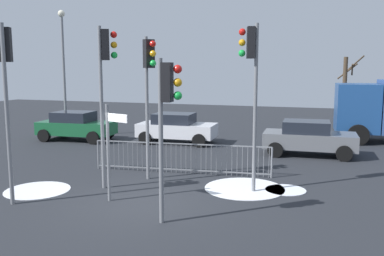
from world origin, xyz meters
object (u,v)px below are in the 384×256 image
Objects in this scene: car_grey_near at (309,137)px; street_lamp at (63,60)px; traffic_light_foreground_left at (251,70)px; bare_tree_left at (345,88)px; car_green_far at (76,125)px; traffic_light_rear_left at (149,76)px; direction_sign_post at (110,147)px; traffic_light_mid_right at (105,71)px; traffic_light_mid_left at (167,104)px; car_white_trailing at (176,128)px; traffic_light_rear_right at (6,73)px.

car_grey_near is 13.17m from street_lamp.
bare_tree_left is (3.20, 17.65, -1.25)m from traffic_light_foreground_left.
bare_tree_left reaches higher than car_green_far.
traffic_light_rear_left is at bearing -110.70° from bare_tree_left.
car_grey_near is 0.99× the size of car_green_far.
direction_sign_post is at bearing -123.34° from car_grey_near.
traffic_light_mid_right is (-4.23, -0.96, -0.03)m from traffic_light_foreground_left.
traffic_light_mid_left is at bearing -109.17° from car_grey_near.
traffic_light_foreground_left is 12.14m from car_green_far.
street_lamp is (-1.19, 0.86, 3.32)m from car_green_far.
traffic_light_mid_left is 1.44× the size of direction_sign_post.
car_white_trailing is at bearing -165.77° from traffic_light_mid_left.
car_green_far is 0.87× the size of bare_tree_left.
bare_tree_left is at bearing 162.69° from traffic_light_mid_left.
street_lamp reaches higher than traffic_light_foreground_left.
street_lamp is at bearing 140.13° from car_green_far.
direction_sign_post is (-3.48, -2.12, -2.09)m from traffic_light_foreground_left.
street_lamp reaches higher than car_green_far.
street_lamp is 1.48× the size of bare_tree_left.
car_green_far is (-8.70, 9.32, -2.10)m from traffic_light_mid_left.
street_lamp reaches higher than traffic_light_mid_left.
car_grey_near is at bearing -4.68° from car_green_far.
traffic_light_rear_left is 1.53m from traffic_light_mid_right.
traffic_light_rear_left reaches higher than direction_sign_post.
car_white_trailing and car_green_far have the same top height.
traffic_light_mid_left is at bearing 140.87° from traffic_light_foreground_left.
traffic_light_rear_left is 3.38m from traffic_light_foreground_left.
traffic_light_mid_left reaches higher than car_grey_near.
street_lamp is (-12.70, 0.99, 3.32)m from car_grey_near.
traffic_light_foreground_left is (3.36, -0.29, 0.19)m from traffic_light_rear_left.
bare_tree_left is at bearing -26.02° from traffic_light_foreground_left.
direction_sign_post is 12.26m from street_lamp.
traffic_light_rear_right is 12.04m from car_grey_near.
car_grey_near is at bearing 76.47° from direction_sign_post.
bare_tree_left is at bearing 36.38° from street_lamp.
traffic_light_rear_left is 0.70× the size of street_lamp.
traffic_light_mid_left is at bearing -50.97° from car_green_far.
street_lamp reaches higher than traffic_light_rear_right.
traffic_light_rear_left is 7.40m from car_white_trailing.
bare_tree_left is (4.57, 20.84, -0.50)m from traffic_light_mid_left.
traffic_light_mid_right is (-2.85, 2.23, 0.72)m from traffic_light_mid_left.
car_white_trailing is (-1.44, 9.15, -0.77)m from direction_sign_post.
street_lamp is (-6.34, -0.02, 3.32)m from car_white_trailing.
car_green_far is at bearing 89.65° from traffic_light_rear_right.
street_lamp reaches higher than car_white_trailing.
traffic_light_mid_left is 9.84m from car_grey_near.
traffic_light_rear_right is at bearing -131.47° from car_grey_near.
traffic_light_mid_right reaches higher than car_grey_near.
car_grey_near is (4.80, 5.71, -2.66)m from traffic_light_rear_left.
traffic_light_mid_left is 1.01× the size of car_white_trailing.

